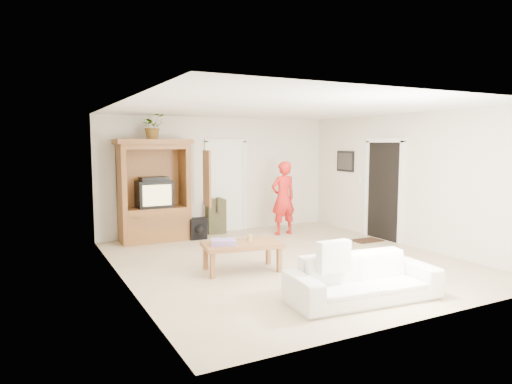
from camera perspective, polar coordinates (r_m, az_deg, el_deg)
floor at (r=7.98m, az=3.91°, el=-8.54°), size 6.00×6.00×0.00m
ceiling at (r=7.75m, az=4.05°, el=10.41°), size 6.00×6.00×0.00m
wall_back at (r=10.43m, az=-4.63°, el=2.14°), size 5.50×0.00×5.50m
wall_front at (r=5.44m, az=20.63°, el=-1.86°), size 5.50×0.00×5.50m
wall_left at (r=6.76m, az=-16.37°, el=-0.23°), size 0.00×6.00×6.00m
wall_right at (r=9.48m, az=18.33°, el=1.46°), size 0.00×6.00×6.00m
armoire at (r=9.64m, az=-12.49°, el=-0.64°), size 1.82×1.14×2.10m
door_back at (r=10.48m, az=-3.79°, el=0.63°), size 0.85×0.05×2.04m
doorway_right at (r=9.91m, az=15.70°, el=0.11°), size 0.05×0.90×2.04m
framed_picture at (r=10.86m, az=11.12°, el=3.79°), size 0.03×0.60×0.48m
doormat at (r=9.79m, az=13.70°, el=-5.91°), size 0.60×0.40×0.02m
plant at (r=9.55m, az=-12.78°, el=8.00°), size 0.55×0.51×0.52m
man at (r=10.10m, az=3.42°, el=-0.76°), size 0.60×0.41×1.62m
sofa at (r=6.13m, az=13.23°, el=-10.44°), size 2.04×0.96×0.58m
coffee_table at (r=7.25m, az=-1.77°, el=-6.80°), size 1.32×0.86×0.46m
towel at (r=7.11m, az=-4.05°, el=-6.26°), size 0.46×0.40×0.08m
candle at (r=7.35m, az=-0.78°, el=-5.75°), size 0.08×0.08×0.10m
backpack_black at (r=9.69m, az=-7.26°, el=-4.62°), size 0.37×0.24×0.44m
backpack_olive at (r=10.29m, az=-5.05°, el=-3.03°), size 0.44×0.34×0.77m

